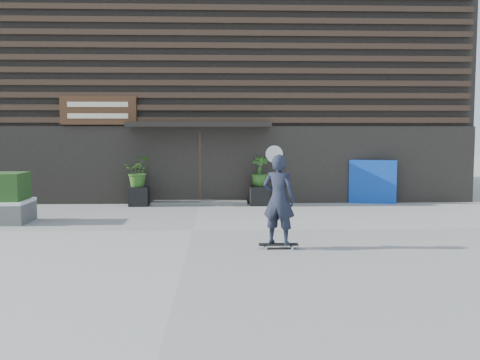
{
  "coord_description": "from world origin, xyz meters",
  "views": [
    {
      "loc": [
        0.65,
        -12.82,
        2.31
      ],
      "look_at": [
        1.15,
        1.02,
        1.1
      ],
      "focal_mm": 41.08,
      "sensor_mm": 36.0,
      "label": 1
    }
  ],
  "objects_px": {
    "planter_pot_left": "(139,196)",
    "skateboarder": "(279,200)",
    "blue_tarp": "(373,182)",
    "planter_pot_right": "(260,196)"
  },
  "relations": [
    {
      "from": "planter_pot_left",
      "to": "skateboarder",
      "type": "height_order",
      "value": "skateboarder"
    },
    {
      "from": "skateboarder",
      "to": "blue_tarp",
      "type": "bearing_deg",
      "value": 60.95
    },
    {
      "from": "planter_pot_right",
      "to": "blue_tarp",
      "type": "relative_size",
      "value": 0.4
    },
    {
      "from": "planter_pot_left",
      "to": "skateboarder",
      "type": "xyz_separation_m",
      "value": [
        3.71,
        -6.51,
        0.68
      ]
    },
    {
      "from": "planter_pot_right",
      "to": "skateboarder",
      "type": "height_order",
      "value": "skateboarder"
    },
    {
      "from": "planter_pot_right",
      "to": "blue_tarp",
      "type": "height_order",
      "value": "blue_tarp"
    },
    {
      "from": "blue_tarp",
      "to": "skateboarder",
      "type": "height_order",
      "value": "skateboarder"
    },
    {
      "from": "planter_pot_left",
      "to": "skateboarder",
      "type": "distance_m",
      "value": 7.52
    },
    {
      "from": "planter_pot_right",
      "to": "blue_tarp",
      "type": "bearing_deg",
      "value": 4.65
    },
    {
      "from": "skateboarder",
      "to": "planter_pot_left",
      "type": "bearing_deg",
      "value": 119.65
    }
  ]
}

